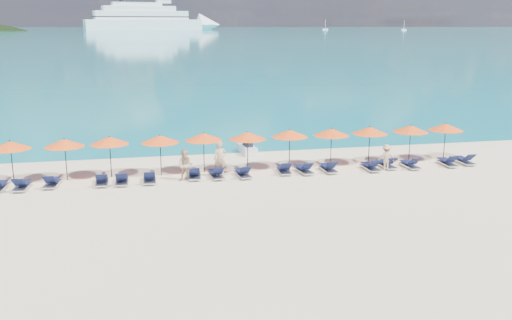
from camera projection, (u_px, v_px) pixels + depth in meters
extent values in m
plane|color=beige|center=(269.00, 199.00, 26.92)|extent=(1400.00, 1400.00, 0.00)
cube|color=#1FA9B2|center=(139.00, 30.00, 654.75)|extent=(1600.00, 1300.00, 0.01)
cube|color=white|center=(144.00, 25.00, 596.20)|extent=(122.43, 44.79, 10.95)
cone|color=white|center=(209.00, 25.00, 623.63)|extent=(28.30, 28.30, 24.09)
cube|color=white|center=(141.00, 15.00, 593.05)|extent=(98.16, 36.91, 8.76)
cube|color=white|center=(139.00, 9.00, 590.67)|extent=(76.46, 30.56, 5.48)
cube|color=white|center=(137.00, 4.00, 588.81)|extent=(52.18, 22.68, 3.83)
cube|color=black|center=(141.00, 17.00, 593.43)|extent=(99.38, 37.35, 0.99)
cube|color=black|center=(141.00, 13.00, 592.53)|extent=(96.93, 36.46, 0.99)
cylinder|color=black|center=(122.00, 0.00, 582.04)|extent=(4.82, 4.82, 6.02)
cube|color=white|center=(325.00, 29.00, 610.85)|extent=(6.02, 2.01, 1.61)
cylinder|color=white|center=(325.00, 24.00, 609.62)|extent=(0.36, 0.36, 10.03)
cube|color=white|center=(404.00, 30.00, 585.08)|extent=(5.36, 1.79, 1.43)
cylinder|color=white|center=(404.00, 25.00, 583.99)|extent=(0.32, 0.32, 8.93)
cube|color=silver|center=(247.00, 149.00, 36.30)|extent=(1.00, 2.21, 0.49)
cube|color=black|center=(248.00, 144.00, 36.05)|extent=(0.53, 0.93, 0.31)
cylinder|color=black|center=(245.00, 140.00, 36.68)|extent=(0.49, 0.10, 0.05)
imported|color=tan|center=(220.00, 159.00, 30.64)|extent=(0.71, 0.46, 1.94)
imported|color=tan|center=(185.00, 165.00, 29.85)|extent=(0.94, 0.75, 1.69)
imported|color=tan|center=(386.00, 158.00, 31.98)|extent=(1.03, 0.61, 1.50)
cylinder|color=black|center=(12.00, 163.00, 29.37)|extent=(0.05, 0.05, 2.20)
cone|color=#FB5215|center=(10.00, 145.00, 29.15)|extent=(2.10, 2.10, 0.42)
sphere|color=black|center=(10.00, 141.00, 29.10)|extent=(0.08, 0.08, 0.08)
cylinder|color=black|center=(66.00, 160.00, 29.92)|extent=(0.05, 0.05, 2.20)
cone|color=#FB5215|center=(64.00, 143.00, 29.71)|extent=(2.10, 2.10, 0.42)
sphere|color=black|center=(64.00, 139.00, 29.66)|extent=(0.08, 0.08, 0.08)
cylinder|color=black|center=(110.00, 157.00, 30.52)|extent=(0.05, 0.05, 2.20)
cone|color=#FB5215|center=(109.00, 140.00, 30.30)|extent=(2.10, 2.10, 0.42)
sphere|color=black|center=(109.00, 136.00, 30.25)|extent=(0.08, 0.08, 0.08)
cylinder|color=black|center=(161.00, 156.00, 30.89)|extent=(0.05, 0.05, 2.20)
cone|color=#FB5215|center=(160.00, 139.00, 30.67)|extent=(2.10, 2.10, 0.42)
sphere|color=black|center=(160.00, 135.00, 30.62)|extent=(0.08, 0.08, 0.08)
cylinder|color=black|center=(204.00, 153.00, 31.52)|extent=(0.05, 0.05, 2.20)
cone|color=#FB5215|center=(204.00, 137.00, 31.31)|extent=(2.10, 2.10, 0.42)
sphere|color=black|center=(203.00, 133.00, 31.26)|extent=(0.08, 0.08, 0.08)
cylinder|color=black|center=(248.00, 152.00, 31.81)|extent=(0.05, 0.05, 2.20)
cone|color=#FB5215|center=(248.00, 136.00, 31.59)|extent=(2.10, 2.10, 0.42)
sphere|color=black|center=(248.00, 132.00, 31.54)|extent=(0.08, 0.08, 0.08)
cylinder|color=black|center=(289.00, 149.00, 32.46)|extent=(0.05, 0.05, 2.20)
cone|color=#FB5215|center=(290.00, 133.00, 32.25)|extent=(2.10, 2.10, 0.42)
sphere|color=black|center=(290.00, 130.00, 32.20)|extent=(0.08, 0.08, 0.08)
cylinder|color=black|center=(331.00, 148.00, 32.84)|extent=(0.05, 0.05, 2.20)
cone|color=#FB5215|center=(332.00, 132.00, 32.63)|extent=(2.10, 2.10, 0.42)
sphere|color=black|center=(332.00, 128.00, 32.58)|extent=(0.08, 0.08, 0.08)
cylinder|color=black|center=(369.00, 146.00, 33.35)|extent=(0.05, 0.05, 2.20)
cone|color=#FB5215|center=(370.00, 130.00, 33.13)|extent=(2.10, 2.10, 0.42)
sphere|color=black|center=(370.00, 127.00, 33.08)|extent=(0.08, 0.08, 0.08)
cylinder|color=black|center=(410.00, 144.00, 33.88)|extent=(0.05, 0.05, 2.20)
cone|color=#FB5215|center=(411.00, 129.00, 33.67)|extent=(2.10, 2.10, 0.42)
sphere|color=black|center=(411.00, 125.00, 33.61)|extent=(0.08, 0.08, 0.08)
cylinder|color=black|center=(445.00, 142.00, 34.44)|extent=(0.05, 0.05, 2.20)
cone|color=#FB5215|center=(446.00, 127.00, 34.22)|extent=(2.10, 2.10, 0.42)
sphere|color=black|center=(446.00, 123.00, 34.17)|extent=(0.08, 0.08, 0.08)
cube|color=#10163A|center=(0.00, 183.00, 28.52)|extent=(0.63, 1.14, 0.04)
cube|color=silver|center=(22.00, 187.00, 28.48)|extent=(0.75, 1.74, 0.06)
cube|color=#10163A|center=(23.00, 182.00, 28.69)|extent=(0.63, 1.14, 0.04)
cube|color=#10163A|center=(18.00, 182.00, 27.86)|extent=(0.59, 0.58, 0.43)
cube|color=silver|center=(52.00, 184.00, 28.98)|extent=(0.79, 1.75, 0.06)
cube|color=#10163A|center=(53.00, 180.00, 29.19)|extent=(0.66, 1.15, 0.04)
cube|color=#10163A|center=(49.00, 179.00, 28.35)|extent=(0.60, 0.59, 0.43)
cube|color=silver|center=(102.00, 182.00, 29.32)|extent=(0.66, 1.71, 0.06)
cube|color=#10163A|center=(102.00, 178.00, 29.52)|extent=(0.58, 1.11, 0.04)
cube|color=#10163A|center=(101.00, 177.00, 28.71)|extent=(0.56, 0.55, 0.43)
cube|color=silver|center=(122.00, 181.00, 29.47)|extent=(0.65, 1.71, 0.06)
cube|color=#10163A|center=(122.00, 177.00, 29.67)|extent=(0.57, 1.11, 0.04)
cube|color=#10163A|center=(121.00, 176.00, 28.85)|extent=(0.56, 0.55, 0.43)
cube|color=silver|center=(150.00, 180.00, 29.75)|extent=(0.65, 1.71, 0.06)
cube|color=#10163A|center=(149.00, 176.00, 29.95)|extent=(0.57, 1.11, 0.04)
cube|color=#10163A|center=(149.00, 175.00, 29.13)|extent=(0.56, 0.55, 0.43)
cube|color=silver|center=(195.00, 176.00, 30.52)|extent=(0.79, 1.75, 0.06)
cube|color=#10163A|center=(195.00, 172.00, 30.73)|extent=(0.66, 1.15, 0.04)
cube|color=#10163A|center=(194.00, 171.00, 29.89)|extent=(0.60, 0.59, 0.43)
cube|color=silver|center=(216.00, 175.00, 30.60)|extent=(0.76, 1.75, 0.06)
cube|color=#10163A|center=(215.00, 171.00, 30.80)|extent=(0.64, 1.14, 0.04)
cube|color=#10163A|center=(218.00, 170.00, 29.99)|extent=(0.59, 0.58, 0.43)
cube|color=silver|center=(243.00, 174.00, 30.80)|extent=(0.75, 1.74, 0.06)
cube|color=#10163A|center=(242.00, 170.00, 30.99)|extent=(0.63, 1.14, 0.04)
cube|color=#10163A|center=(245.00, 169.00, 30.19)|extent=(0.59, 0.58, 0.43)
cube|color=silver|center=(284.00, 171.00, 31.54)|extent=(0.74, 1.74, 0.06)
cube|color=#10163A|center=(283.00, 167.00, 31.74)|extent=(0.63, 1.14, 0.04)
cube|color=#10163A|center=(286.00, 166.00, 30.91)|extent=(0.59, 0.57, 0.43)
cube|color=silver|center=(304.00, 171.00, 31.58)|extent=(0.78, 1.75, 0.06)
cube|color=#10163A|center=(302.00, 167.00, 31.77)|extent=(0.66, 1.15, 0.04)
cube|color=#10163A|center=(308.00, 166.00, 30.97)|extent=(0.60, 0.59, 0.43)
cube|color=silver|center=(328.00, 169.00, 31.85)|extent=(0.67, 1.72, 0.06)
cube|color=#10163A|center=(327.00, 165.00, 32.05)|extent=(0.58, 1.11, 0.04)
cube|color=#10163A|center=(332.00, 164.00, 31.24)|extent=(0.56, 0.55, 0.43)
cube|color=silver|center=(370.00, 168.00, 32.18)|extent=(0.66, 1.72, 0.06)
cube|color=#10163A|center=(368.00, 164.00, 32.38)|extent=(0.58, 1.11, 0.04)
cube|color=#10163A|center=(375.00, 163.00, 31.57)|extent=(0.56, 0.55, 0.43)
cube|color=silver|center=(386.00, 165.00, 32.72)|extent=(0.74, 1.74, 0.06)
cube|color=#10163A|center=(384.00, 162.00, 32.92)|extent=(0.63, 1.14, 0.04)
cube|color=#10163A|center=(391.00, 161.00, 32.11)|extent=(0.59, 0.58, 0.43)
cube|color=silver|center=(410.00, 166.00, 32.68)|extent=(0.67, 1.72, 0.06)
cube|color=#10163A|center=(408.00, 162.00, 32.88)|extent=(0.58, 1.11, 0.04)
cube|color=#10163A|center=(415.00, 161.00, 32.06)|extent=(0.56, 0.55, 0.43)
cube|color=silver|center=(447.00, 163.00, 33.20)|extent=(0.72, 1.73, 0.06)
cube|color=#10163A|center=(445.00, 160.00, 33.40)|extent=(0.62, 1.13, 0.04)
cube|color=#10163A|center=(452.00, 159.00, 32.57)|extent=(0.58, 0.57, 0.43)
cube|color=silver|center=(464.00, 162.00, 33.62)|extent=(0.63, 1.70, 0.06)
cube|color=#10163A|center=(462.00, 158.00, 33.82)|extent=(0.56, 1.10, 0.04)
cube|color=#10163A|center=(470.00, 157.00, 33.00)|extent=(0.55, 0.54, 0.43)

